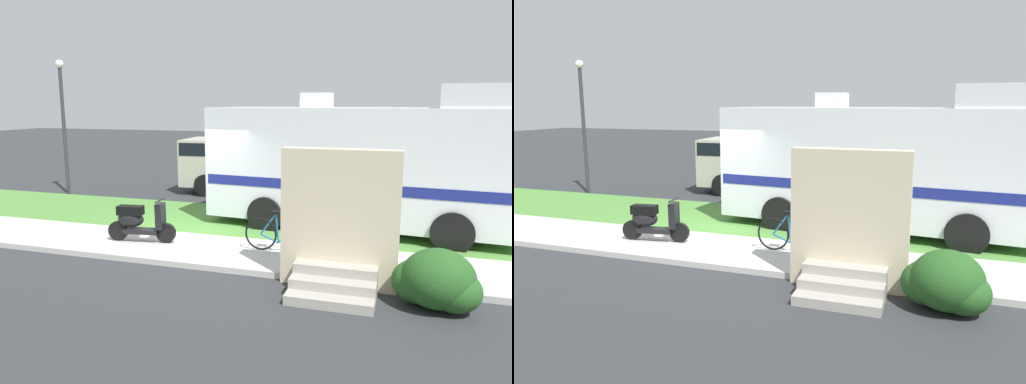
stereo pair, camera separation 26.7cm
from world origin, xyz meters
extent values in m
plane|color=#2D3033|center=(0.00, 0.00, 0.00)|extent=(80.00, 80.00, 0.00)
cube|color=beige|center=(0.00, -1.20, 0.06)|extent=(24.00, 2.00, 0.12)
cube|color=#4C8438|center=(0.00, 1.50, 0.04)|extent=(24.00, 3.40, 0.08)
cube|color=silver|center=(3.82, 1.76, 1.67)|extent=(7.47, 3.04, 2.74)
cube|color=silver|center=(6.55, 1.50, 3.29)|extent=(2.00, 2.40, 0.50)
cube|color=navy|center=(3.82, 1.76, 1.26)|extent=(7.33, 3.04, 0.24)
cube|color=silver|center=(2.73, 1.86, 3.22)|extent=(0.75, 0.66, 0.36)
cylinder|color=black|center=(6.17, 2.67, 0.45)|extent=(0.92, 0.36, 0.90)
cylinder|color=black|center=(5.96, 0.42, 0.45)|extent=(0.92, 0.36, 0.90)
cylinder|color=black|center=(1.93, 3.07, 0.45)|extent=(0.92, 0.36, 0.90)
cylinder|color=black|center=(1.72, 0.82, 0.45)|extent=(0.92, 0.36, 0.90)
cylinder|color=black|center=(0.00, -1.10, 0.34)|extent=(0.45, 0.16, 0.44)
cylinder|color=black|center=(-1.11, -1.25, 0.34)|extent=(0.45, 0.16, 0.44)
cube|color=black|center=(-0.56, -1.17, 0.36)|extent=(0.81, 0.39, 0.10)
cube|color=black|center=(-0.80, -1.21, 0.82)|extent=(0.59, 0.33, 0.20)
ellipsoid|color=black|center=(-0.80, -1.21, 0.62)|extent=(0.64, 0.38, 0.36)
cube|color=black|center=(-0.11, -1.11, 0.72)|extent=(0.18, 0.34, 0.56)
cylinder|color=black|center=(-0.11, -1.11, 1.07)|extent=(0.10, 0.50, 0.04)
sphere|color=white|center=(-0.11, -1.11, 0.90)|extent=(0.12, 0.12, 0.12)
torus|color=black|center=(3.15, -0.98, 0.47)|extent=(0.69, 0.05, 0.69)
torus|color=black|center=(2.14, -0.97, 0.47)|extent=(0.69, 0.05, 0.69)
cylinder|color=#1E6699|center=(2.79, -0.98, 0.64)|extent=(0.57, 0.04, 0.68)
cylinder|color=#1E6699|center=(2.49, -0.98, 0.61)|extent=(0.10, 0.04, 0.61)
cylinder|color=#1E6699|center=(2.76, -0.98, 0.94)|extent=(0.61, 0.04, 0.09)
cylinder|color=#1E6699|center=(2.33, -0.97, 0.39)|extent=(0.40, 0.04, 0.19)
cylinder|color=#1E6699|center=(2.30, -0.97, 0.69)|extent=(0.35, 0.04, 0.47)
cylinder|color=#1E6699|center=(3.11, -0.98, 0.72)|extent=(0.12, 0.04, 0.51)
cube|color=black|center=(2.46, -0.98, 0.95)|extent=(0.20, 0.10, 0.06)
cylinder|color=black|center=(3.07, -0.98, 1.01)|extent=(0.03, 0.52, 0.03)
cube|color=#B7B29E|center=(-1.45, 5.60, 1.09)|extent=(2.44, 2.13, 1.62)
cube|color=black|center=(-1.45, 5.60, 1.60)|extent=(2.32, 2.14, 0.44)
cube|color=#B7B29E|center=(1.11, 5.77, 0.69)|extent=(2.95, 2.16, 0.81)
cylinder|color=black|center=(-1.56, 4.64, 0.38)|extent=(0.77, 0.29, 0.76)
cylinder|color=black|center=(-1.69, 6.53, 0.38)|extent=(0.77, 0.29, 0.76)
cylinder|color=black|center=(1.51, 4.84, 0.38)|extent=(0.77, 0.29, 0.76)
cylinder|color=black|center=(1.38, 6.74, 0.38)|extent=(0.77, 0.29, 0.76)
cube|color=#9E998E|center=(3.91, -2.80, 0.08)|extent=(1.40, 0.96, 0.16)
cube|color=#9E998E|center=(3.91, -2.64, 0.24)|extent=(1.40, 0.64, 0.16)
cube|color=#9E998E|center=(3.91, -2.48, 0.40)|extent=(1.40, 0.32, 0.16)
cube|color=beige|center=(3.91, -2.17, 1.20)|extent=(2.00, 0.30, 2.40)
ellipsoid|color=#23511E|center=(5.51, -2.70, 0.50)|extent=(1.11, 1.00, 0.94)
ellipsoid|color=#23511E|center=(5.24, -2.59, 0.39)|extent=(0.83, 0.75, 0.71)
ellipsoid|color=#23511E|center=(5.76, -2.78, 0.36)|extent=(0.78, 0.70, 0.66)
cylinder|color=#B2B2B7|center=(3.02, -1.02, 0.22)|extent=(0.07, 0.07, 0.20)
cylinder|color=#B2B2B7|center=(3.02, -1.02, 0.35)|extent=(0.03, 0.03, 0.04)
cylinder|color=black|center=(3.02, -1.02, 0.37)|extent=(0.04, 0.04, 0.02)
cylinder|color=brown|center=(3.78, -1.27, 0.24)|extent=(0.07, 0.07, 0.23)
cylinder|color=brown|center=(3.78, -1.27, 0.37)|extent=(0.03, 0.03, 0.05)
cylinder|color=black|center=(3.78, -1.27, 0.40)|extent=(0.03, 0.03, 0.02)
cylinder|color=#333338|center=(-6.35, 3.60, 2.16)|extent=(0.12, 0.12, 4.32)
sphere|color=silver|center=(-6.35, 3.60, 4.44)|extent=(0.28, 0.28, 0.28)
camera|label=1|loc=(4.96, -10.17, 3.15)|focal=33.57mm
camera|label=2|loc=(5.21, -10.09, 3.15)|focal=33.57mm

